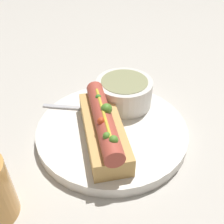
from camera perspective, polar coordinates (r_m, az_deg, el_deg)
The scene contains 5 objects.
ground_plane at distance 0.48m, azimuth 0.00°, elevation -4.91°, with size 4.00×4.00×0.00m, color #BCB7AD.
dinner_plate at distance 0.47m, azimuth 0.00°, elevation -4.02°, with size 0.26×0.26×0.02m.
hot_dog at distance 0.42m, azimuth -1.87°, elevation -3.18°, with size 0.19×0.11×0.07m.
soup_bowl at distance 0.50m, azimuth 2.66°, elevation 4.56°, with size 0.11×0.11×0.05m.
spoon at distance 0.50m, azimuth -3.00°, elevation 0.69°, with size 0.10×0.13×0.01m.
Camera 1 is at (0.30, -0.17, 0.33)m, focal length 42.00 mm.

